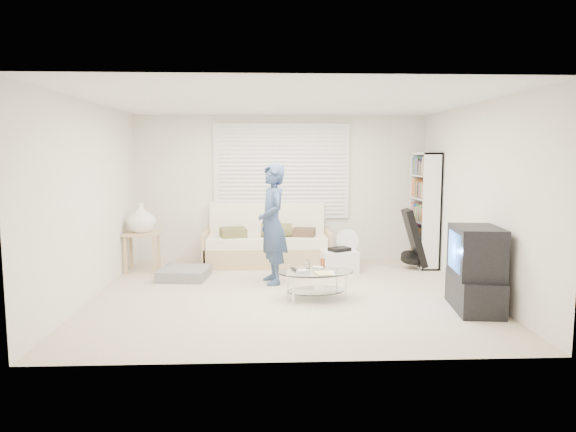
{
  "coord_description": "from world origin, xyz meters",
  "views": [
    {
      "loc": [
        -0.26,
        -6.61,
        1.82
      ],
      "look_at": [
        0.03,
        0.3,
        1.0
      ],
      "focal_mm": 32.0,
      "sensor_mm": 36.0,
      "label": 1
    }
  ],
  "objects_px": {
    "bookshelf": "(424,210)",
    "tv_unit": "(475,270)",
    "futon_sofa": "(267,245)",
    "coffee_table": "(316,276)"
  },
  "relations": [
    {
      "from": "tv_unit",
      "to": "coffee_table",
      "type": "height_order",
      "value": "tv_unit"
    },
    {
      "from": "bookshelf",
      "to": "tv_unit",
      "type": "distance_m",
      "value": 2.48
    },
    {
      "from": "tv_unit",
      "to": "bookshelf",
      "type": "bearing_deg",
      "value": 87.06
    },
    {
      "from": "futon_sofa",
      "to": "tv_unit",
      "type": "distance_m",
      "value": 3.61
    },
    {
      "from": "futon_sofa",
      "to": "tv_unit",
      "type": "bearing_deg",
      "value": -47.27
    },
    {
      "from": "tv_unit",
      "to": "coffee_table",
      "type": "xyz_separation_m",
      "value": [
        -1.83,
        0.54,
        -0.19
      ]
    },
    {
      "from": "bookshelf",
      "to": "tv_unit",
      "type": "relative_size",
      "value": 1.88
    },
    {
      "from": "coffee_table",
      "to": "tv_unit",
      "type": "bearing_deg",
      "value": -16.29
    },
    {
      "from": "tv_unit",
      "to": "futon_sofa",
      "type": "bearing_deg",
      "value": 132.73
    },
    {
      "from": "futon_sofa",
      "to": "tv_unit",
      "type": "relative_size",
      "value": 2.11
    }
  ]
}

